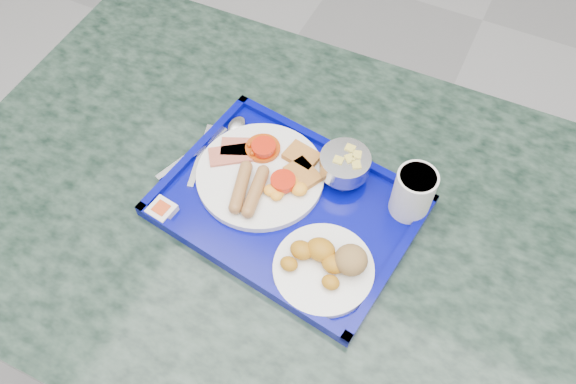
% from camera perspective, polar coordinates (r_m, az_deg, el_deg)
% --- Properties ---
extents(table, '(1.25, 0.84, 0.77)m').
position_cam_1_polar(table, '(1.14, -0.05, -7.05)').
color(table, slate).
rests_on(table, floor).
extents(tray, '(0.45, 0.36, 0.02)m').
position_cam_1_polar(tray, '(0.96, -0.00, -1.49)').
color(tray, '#02057C').
rests_on(tray, table).
extents(main_plate, '(0.22, 0.22, 0.03)m').
position_cam_1_polar(main_plate, '(0.97, -2.43, 1.84)').
color(main_plate, white).
rests_on(main_plate, tray).
extents(bread_plate, '(0.16, 0.16, 0.05)m').
position_cam_1_polar(bread_plate, '(0.88, 4.02, -7.30)').
color(bread_plate, white).
rests_on(bread_plate, tray).
extents(fruit_bowl, '(0.09, 0.09, 0.06)m').
position_cam_1_polar(fruit_bowl, '(0.96, 5.82, 2.83)').
color(fruit_bowl, '#B1B1B3').
rests_on(fruit_bowl, tray).
extents(juice_cup, '(0.07, 0.07, 0.09)m').
position_cam_1_polar(juice_cup, '(0.93, 12.62, 0.03)').
color(juice_cup, silver).
rests_on(juice_cup, tray).
extents(spoon, '(0.07, 0.18, 0.01)m').
position_cam_1_polar(spoon, '(1.04, -6.25, 5.97)').
color(spoon, '#B1B1B3').
rests_on(spoon, tray).
extents(knife, '(0.06, 0.15, 0.00)m').
position_cam_1_polar(knife, '(1.03, -9.67, 3.94)').
color(knife, '#B1B1B3').
rests_on(knife, tray).
extents(jam_packet, '(0.05, 0.05, 0.02)m').
position_cam_1_polar(jam_packet, '(0.96, -12.70, -1.81)').
color(jam_packet, white).
rests_on(jam_packet, tray).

